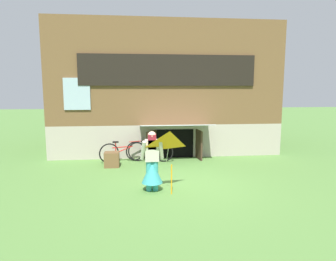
# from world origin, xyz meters

# --- Properties ---
(ground_plane) EXTENTS (60.00, 60.00, 0.00)m
(ground_plane) POSITION_xyz_m (0.00, 0.00, 0.00)
(ground_plane) COLOR #56843D
(log_house) EXTENTS (8.63, 5.91, 4.99)m
(log_house) POSITION_xyz_m (-0.00, 5.39, 2.49)
(log_house) COLOR #ADA393
(log_house) RESTS_ON ground_plane
(person) EXTENTS (0.60, 0.52, 1.50)m
(person) POSITION_xyz_m (-0.78, -0.51, 0.63)
(person) COLOR teal
(person) RESTS_ON ground_plane
(kite) EXTENTS (0.86, 0.83, 1.48)m
(kite) POSITION_xyz_m (-0.39, -1.01, 1.20)
(kite) COLOR orange
(kite) RESTS_ON ground_plane
(bicycle_silver) EXTENTS (1.57, 0.37, 0.73)m
(bicycle_silver) POSITION_xyz_m (-0.68, 2.50, 0.36)
(bicycle_silver) COLOR black
(bicycle_silver) RESTS_ON ground_plane
(bicycle_red) EXTENTS (1.56, 0.54, 0.74)m
(bicycle_red) POSITION_xyz_m (-1.65, 2.55, 0.36)
(bicycle_red) COLOR black
(bicycle_red) RESTS_ON ground_plane
(wooden_crate) EXTENTS (0.47, 0.40, 0.49)m
(wooden_crate) POSITION_xyz_m (-1.96, 1.92, 0.24)
(wooden_crate) COLOR brown
(wooden_crate) RESTS_ON ground_plane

